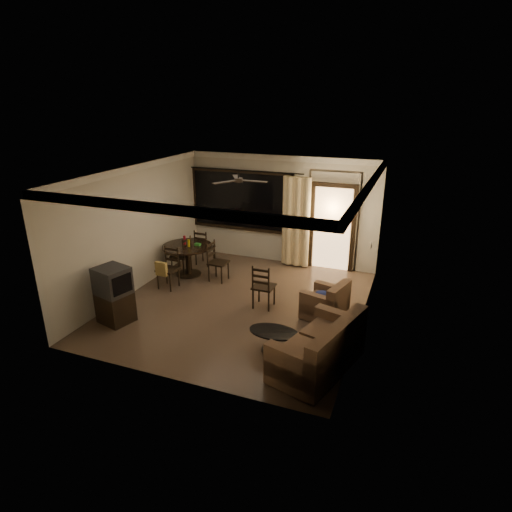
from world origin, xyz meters
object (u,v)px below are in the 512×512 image
at_px(armchair, 327,304).
at_px(dining_chair_west, 182,262).
at_px(dining_chair_north, 205,254).
at_px(tv_cabinet, 114,295).
at_px(dining_chair_east, 218,269).
at_px(dining_table, 188,252).
at_px(sofa, 321,351).
at_px(coffee_table, 274,338).
at_px(dining_chair_south, 168,275).
at_px(side_chair, 264,294).

bearing_deg(armchair, dining_chair_west, -179.70).
height_order(dining_chair_west, dining_chair_north, same).
height_order(dining_chair_west, tv_cabinet, tv_cabinet).
height_order(dining_chair_east, dining_chair_north, same).
xyz_separation_m(dining_table, tv_cabinet, (-0.15, -2.58, -0.03)).
height_order(dining_chair_north, sofa, dining_chair_north).
xyz_separation_m(dining_table, coffee_table, (3.06, -2.46, -0.34)).
height_order(dining_chair_east, dining_chair_south, same).
bearing_deg(tv_cabinet, dining_chair_south, 101.15).
xyz_separation_m(dining_chair_west, dining_chair_south, (0.16, -0.90, 0.02)).
bearing_deg(dining_chair_north, dining_chair_east, 136.76).
bearing_deg(sofa, dining_chair_west, 162.48).
height_order(dining_chair_north, armchair, dining_chair_north).
xyz_separation_m(dining_chair_north, side_chair, (2.29, -1.75, 0.00)).
height_order(dining_chair_south, sofa, dining_chair_south).
distance_m(dining_chair_east, side_chair, 1.76).
bearing_deg(dining_table, dining_chair_east, -3.18).
bearing_deg(coffee_table, dining_table, 141.20).
bearing_deg(dining_chair_south, armchair, 1.36).
relative_size(dining_chair_east, side_chair, 0.98).
bearing_deg(sofa, dining_chair_north, 154.21).
height_order(dining_chair_south, coffee_table, dining_chair_south).
relative_size(tv_cabinet, coffee_table, 1.30).
xyz_separation_m(armchair, coffee_table, (-0.60, -1.49, -0.06)).
bearing_deg(armchair, coffee_table, -97.07).
height_order(dining_table, sofa, dining_table).
xyz_separation_m(dining_chair_east, armchair, (2.83, -0.92, 0.03)).
bearing_deg(dining_chair_east, sofa, -127.71).
distance_m(sofa, side_chair, 2.39).
bearing_deg(dining_chair_west, armchair, 78.42).
relative_size(dining_chair_west, tv_cabinet, 0.84).
bearing_deg(dining_chair_east, armchair, -104.99).
relative_size(dining_chair_west, armchair, 1.03).
bearing_deg(armchair, sofa, -66.01).
bearing_deg(dining_chair_west, side_chair, 71.34).
bearing_deg(dining_chair_north, dining_chair_west, 74.38).
xyz_separation_m(coffee_table, side_chair, (-0.73, 1.49, 0.03)).
distance_m(dining_chair_south, coffee_table, 3.50).
bearing_deg(sofa, coffee_table, 179.19).
bearing_deg(dining_chair_north, tv_cabinet, 89.79).
height_order(tv_cabinet, armchair, tv_cabinet).
bearing_deg(sofa, dining_chair_east, 155.41).
xyz_separation_m(dining_table, dining_chair_south, (-0.05, -0.86, -0.29)).
distance_m(dining_table, dining_chair_south, 0.91).
xyz_separation_m(dining_chair_east, sofa, (3.11, -2.68, 0.08)).
height_order(dining_chair_south, dining_chair_north, same).
height_order(sofa, coffee_table, sofa).
height_order(dining_chair_west, side_chair, side_chair).
xyz_separation_m(dining_chair_north, tv_cabinet, (-0.19, -3.36, 0.29)).
distance_m(dining_chair_north, coffee_table, 4.43).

